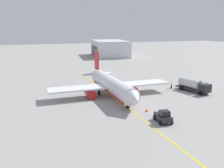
% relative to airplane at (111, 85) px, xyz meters
% --- Properties ---
extents(ground_plane, '(400.00, 400.00, 0.00)m').
position_rel_airplane_xyz_m(ground_plane, '(0.49, -0.00, -2.63)').
color(ground_plane, '#9E9B96').
extents(airplane, '(29.72, 29.58, 9.62)m').
position_rel_airplane_xyz_m(airplane, '(0.00, 0.00, 0.00)').
color(airplane, white).
rests_on(airplane, ground).
extents(fuel_tanker, '(9.74, 4.41, 3.15)m').
position_rel_airplane_xyz_m(fuel_tanker, '(3.60, 20.82, -0.92)').
color(fuel_tanker, '#2D2D33').
rests_on(fuel_tanker, ground).
extents(pushback_tug, '(3.83, 2.73, 2.20)m').
position_rel_airplane_xyz_m(pushback_tug, '(18.76, 2.68, -1.62)').
color(pushback_tug, '#232328').
rests_on(pushback_tug, ground).
extents(refueling_worker, '(0.63, 0.62, 1.71)m').
position_rel_airplane_xyz_m(refueling_worker, '(-1.25, 17.63, -1.81)').
color(refueling_worker, navy).
rests_on(refueling_worker, ground).
extents(safety_cone_nose, '(0.57, 0.57, 0.64)m').
position_rel_airplane_xyz_m(safety_cone_nose, '(12.94, 2.61, -2.31)').
color(safety_cone_nose, '#F2590F').
rests_on(safety_cone_nose, ground).
extents(distant_hangar, '(30.33, 21.00, 8.82)m').
position_rel_airplane_xyz_m(distant_hangar, '(-79.47, 27.94, 1.77)').
color(distant_hangar, silver).
rests_on(distant_hangar, ground).
extents(taxi_line_marking, '(75.89, 0.83, 0.01)m').
position_rel_airplane_xyz_m(taxi_line_marking, '(0.49, -0.00, -2.63)').
color(taxi_line_marking, yellow).
rests_on(taxi_line_marking, ground).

